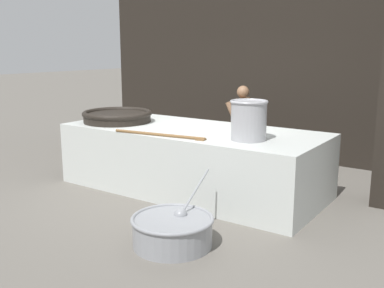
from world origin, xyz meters
The scene contains 8 objects.
ground_plane centered at (0.00, 0.00, 0.00)m, with size 60.00×60.00×0.00m, color #666059.
back_wall centered at (0.00, 2.76, 1.67)m, with size 7.74×0.24×3.34m, color black.
hearth_platform centered at (0.00, 0.00, 0.47)m, with size 3.90×1.66×0.94m.
giant_wok_near centered at (-1.34, -0.18, 1.04)m, with size 1.12×1.12×0.18m.
stock_pot centered at (1.08, -0.28, 1.21)m, with size 0.49×0.49×0.52m.
stirring_paddle centered at (0.01, -0.72, 0.96)m, with size 1.39×0.26×0.04m.
cook centered at (0.14, 1.29, 0.81)m, with size 0.42×0.59×1.49m.
prep_bowl_vegetables centered at (0.95, -1.76, 0.18)m, with size 0.91×1.18×0.71m.
Camera 1 is at (3.70, -5.41, 2.11)m, focal length 42.00 mm.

